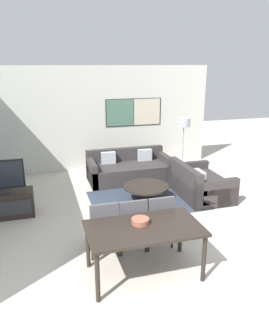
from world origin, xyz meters
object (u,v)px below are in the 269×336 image
dining_chair_centre (131,221)px  floor_lamp (184,128)px  sofa_side (198,185)px  sofa_main (128,170)px  tv_console (1,205)px  dining_chair_right (158,217)px  dining_chair_left (103,224)px  coffee_table (146,189)px  fruit_bowl (140,221)px  dining_table (144,232)px

dining_chair_centre → floor_lamp: (2.30, 3.16, 0.77)m
sofa_side → floor_lamp: floor_lamp is taller
sofa_main → floor_lamp: 1.78m
tv_console → sofa_side: 4.12m
dining_chair_right → floor_lamp: floor_lamp is taller
floor_lamp → dining_chair_left: bearing=-131.1°
tv_console → sofa_main: sofa_main is taller
coffee_table → dining_chair_centre: (-0.85, -1.82, 0.26)m
tv_console → dining_chair_centre: dining_chair_centre is taller
tv_console → dining_chair_centre: size_ratio=1.35×
dining_chair_left → dining_chair_right: bearing=-1.0°
tv_console → dining_chair_right: size_ratio=1.35×
tv_console → floor_lamp: (4.38, 1.32, 1.03)m
floor_lamp → sofa_main: bearing=176.7°
sofa_main → fruit_bowl: size_ratio=8.15×
sofa_main → dining_chair_left: (-1.30, -3.23, 0.25)m
sofa_side → coffee_table: 1.19m
fruit_bowl → dining_chair_centre: bearing=87.7°
dining_chair_left → sofa_main: bearing=68.1°
sofa_side → floor_lamp: bearing=-10.4°
dining_chair_left → dining_chair_centre: 0.44m
coffee_table → dining_chair_right: (-0.41, -1.82, 0.26)m
dining_table → fruit_bowl: 0.16m
sofa_side → dining_chair_right: 2.36m
sofa_main → floor_lamp: floor_lamp is taller
dining_chair_left → dining_chair_centre: same height
tv_console → floor_lamp: floor_lamp is taller
dining_chair_left → fruit_bowl: (0.42, -0.54, 0.26)m
sofa_main → dining_chair_centre: (-0.85, -3.24, 0.25)m
sofa_side → fruit_bowl: fruit_bowl is taller
fruit_bowl → sofa_side: bearing=47.5°
dining_chair_left → fruit_bowl: size_ratio=3.60×
dining_chair_right → fruit_bowl: dining_chair_right is taller
dining_chair_centre → tv_console: bearing=138.4°
coffee_table → dining_table: dining_table is taller
dining_table → dining_chair_centre: 0.65m
sofa_main → coffee_table: sofa_main is taller
coffee_table → dining_table: bearing=-109.1°
tv_console → sofa_side: size_ratio=0.84×
sofa_main → sofa_side: same height
sofa_side → fruit_bowl: 3.09m
dining_chair_centre → dining_chair_right: same height
dining_chair_centre → fruit_bowl: dining_chair_centre is taller
dining_chair_right → fruit_bowl: 0.75m
tv_console → dining_chair_left: bearing=-48.2°
tv_console → dining_table: dining_table is taller
dining_chair_centre → dining_chair_right: 0.44m
dining_chair_left → dining_chair_centre: size_ratio=1.00×
coffee_table → floor_lamp: bearing=42.7°
dining_table → dining_chair_left: 0.80m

